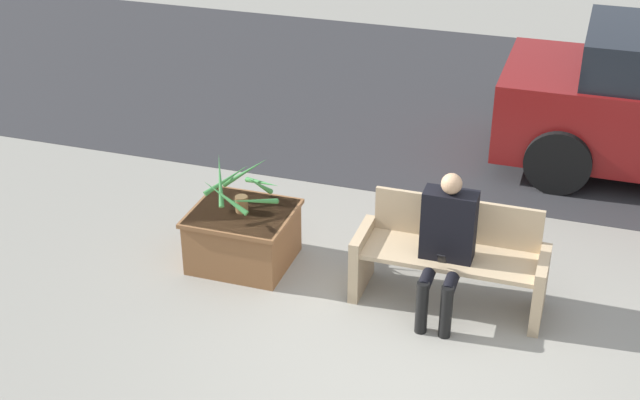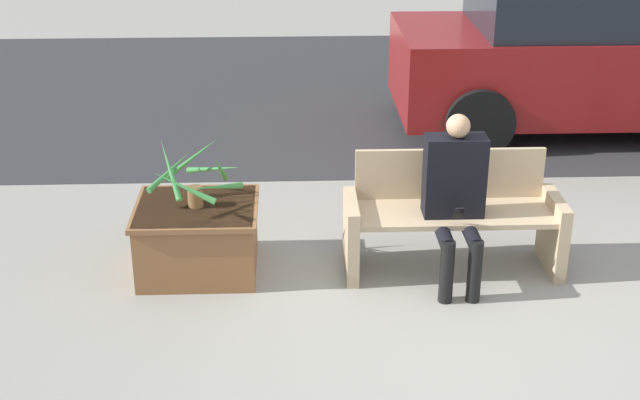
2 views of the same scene
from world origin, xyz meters
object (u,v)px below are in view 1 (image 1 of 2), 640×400
object	(u,v)px
bench	(451,258)
person_seated	(446,239)
potted_plant	(242,189)
planter_box	(243,235)

from	to	relation	value
bench	person_seated	xyz separation A→B (m)	(-0.02, -0.18, 0.29)
bench	potted_plant	world-z (taller)	potted_plant
person_seated	potted_plant	xyz separation A→B (m)	(-1.93, 0.20, 0.06)
person_seated	potted_plant	bearing A→B (deg)	173.99
bench	planter_box	size ratio (longest dim) A/B	1.77
potted_plant	bench	bearing A→B (deg)	-0.69
planter_box	person_seated	bearing A→B (deg)	-5.79
bench	planter_box	world-z (taller)	bench
planter_box	potted_plant	distance (m)	0.48
person_seated	planter_box	world-z (taller)	person_seated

